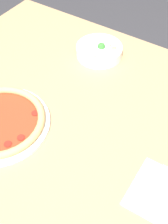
# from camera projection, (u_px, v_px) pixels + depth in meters

# --- Properties ---
(ground_plane) EXTENTS (8.00, 8.00, 0.00)m
(ground_plane) POSITION_uv_depth(u_px,v_px,m) (72.00, 199.00, 1.68)
(ground_plane) COLOR #333338
(dining_table) EXTENTS (1.30, 1.09, 0.72)m
(dining_table) POSITION_uv_depth(u_px,v_px,m) (68.00, 124.00, 1.21)
(dining_table) COLOR tan
(dining_table) RESTS_ON ground_plane
(bowl) EXTENTS (0.20, 0.20, 0.07)m
(bowl) POSITION_uv_depth(u_px,v_px,m) (99.00, 50.00, 1.34)
(bowl) COLOR white
(bowl) RESTS_ON dining_table
(napkin) EXTENTS (0.19, 0.19, 0.00)m
(napkin) POSITION_uv_depth(u_px,v_px,m) (163.00, 195.00, 0.92)
(napkin) COLOR white
(napkin) RESTS_ON dining_table
(fork) EXTENTS (0.02, 0.19, 0.00)m
(fork) POSITION_uv_depth(u_px,v_px,m) (154.00, 190.00, 0.92)
(fork) COLOR silver
(fork) RESTS_ON napkin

